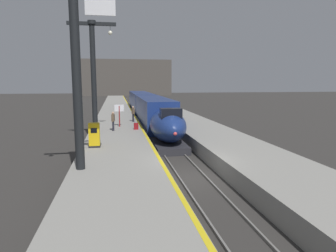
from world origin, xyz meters
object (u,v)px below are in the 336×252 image
(highspeed_train_main, at_px, (148,108))
(rolling_suitcase, at_px, (136,126))
(station_column_near, at_px, (77,50))
(station_column_mid, at_px, (93,66))
(departure_info_board, at_px, (119,111))
(passenger_near_edge, at_px, (113,120))
(ticket_machine_yellow, at_px, (94,136))
(passenger_mid_platform, at_px, (133,113))

(highspeed_train_main, bearing_deg, rolling_suitcase, -100.99)
(station_column_near, relative_size, station_column_mid, 1.01)
(highspeed_train_main, relative_size, departure_info_board, 17.79)
(station_column_near, relative_size, passenger_near_edge, 5.55)
(station_column_near, distance_m, ticket_machine_yellow, 7.06)
(rolling_suitcase, bearing_deg, ticket_machine_yellow, -115.27)
(passenger_near_edge, distance_m, passenger_mid_platform, 6.08)
(station_column_near, bearing_deg, ticket_machine_yellow, 86.62)
(passenger_mid_platform, bearing_deg, station_column_mid, -122.19)
(passenger_near_edge, relative_size, rolling_suitcase, 1.72)
(station_column_mid, bearing_deg, station_column_near, -89.72)
(passenger_mid_platform, bearing_deg, station_column_near, -101.73)
(passenger_mid_platform, bearing_deg, departure_info_board, -114.37)
(ticket_machine_yellow, bearing_deg, departure_info_board, 78.76)
(station_column_near, height_order, rolling_suitcase, station_column_near)
(ticket_machine_yellow, bearing_deg, station_column_mid, 93.11)
(passenger_near_edge, height_order, ticket_machine_yellow, passenger_near_edge)
(passenger_near_edge, distance_m, rolling_suitcase, 2.16)
(highspeed_train_main, xyz_separation_m, rolling_suitcase, (-2.34, -12.04, -0.58))
(station_column_near, height_order, passenger_near_edge, station_column_near)
(rolling_suitcase, height_order, departure_info_board, departure_info_board)
(rolling_suitcase, bearing_deg, station_column_mid, -174.32)
(rolling_suitcase, bearing_deg, highspeed_train_main, 79.01)
(rolling_suitcase, bearing_deg, passenger_mid_platform, 89.31)
(highspeed_train_main, bearing_deg, departure_info_board, -110.79)
(highspeed_train_main, distance_m, passenger_near_edge, 13.09)
(passenger_near_edge, xyz_separation_m, departure_info_board, (0.58, 2.37, 0.52))
(ticket_machine_yellow, bearing_deg, station_column_near, -93.38)
(ticket_machine_yellow, distance_m, departure_info_board, 9.08)
(passenger_mid_platform, height_order, rolling_suitcase, passenger_mid_platform)
(passenger_mid_platform, xyz_separation_m, departure_info_board, (-1.51, -3.34, 0.52))
(station_column_near, height_order, ticket_machine_yellow, station_column_near)
(station_column_near, relative_size, departure_info_board, 4.43)
(passenger_mid_platform, xyz_separation_m, ticket_machine_yellow, (-3.28, -12.21, -0.25))
(rolling_suitcase, height_order, ticket_machine_yellow, ticket_machine_yellow)
(highspeed_train_main, distance_m, rolling_suitcase, 12.28)
(station_column_near, height_order, departure_info_board, station_column_near)
(station_column_near, height_order, passenger_mid_platform, station_column_near)
(highspeed_train_main, bearing_deg, station_column_mid, -115.45)
(station_column_near, distance_m, passenger_mid_platform, 18.19)
(station_column_mid, distance_m, passenger_near_edge, 4.85)
(passenger_mid_platform, relative_size, ticket_machine_yellow, 1.06)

